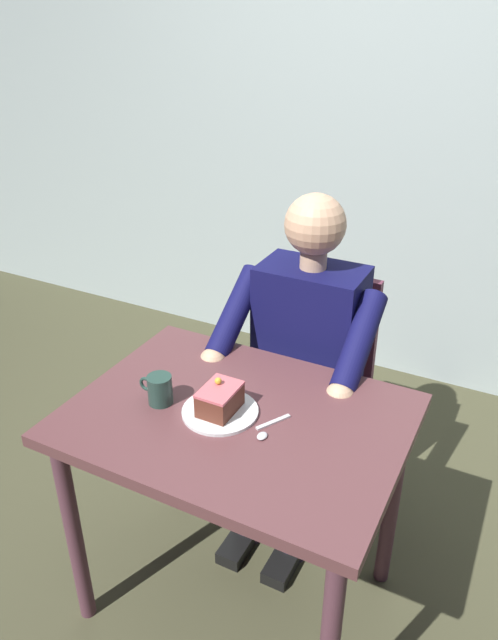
# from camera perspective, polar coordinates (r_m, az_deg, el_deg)

# --- Properties ---
(ground_plane) EXTENTS (14.00, 14.00, 0.00)m
(ground_plane) POSITION_cam_1_polar(r_m,az_deg,el_deg) (2.24, -0.95, -24.63)
(ground_plane) COLOR #45452D
(cafe_rear_panel) EXTENTS (6.40, 0.12, 3.00)m
(cafe_rear_panel) POSITION_cam_1_polar(r_m,az_deg,el_deg) (2.98, 15.58, 21.60)
(cafe_rear_panel) COLOR #A4B4B3
(cafe_rear_panel) RESTS_ON ground
(dining_table) EXTENTS (0.94, 0.70, 0.76)m
(dining_table) POSITION_cam_1_polar(r_m,az_deg,el_deg) (1.77, -1.12, -11.70)
(dining_table) COLOR brown
(dining_table) RESTS_ON ground
(chair) EXTENTS (0.42, 0.42, 0.90)m
(chair) POSITION_cam_1_polar(r_m,az_deg,el_deg) (2.33, 6.38, -5.68)
(chair) COLOR #5F293C
(chair) RESTS_ON ground
(seated_person) EXTENTS (0.53, 0.58, 1.25)m
(seated_person) POSITION_cam_1_polar(r_m,az_deg,el_deg) (2.11, 4.88, -4.46)
(seated_person) COLOR #101043
(seated_person) RESTS_ON ground
(dessert_plate) EXTENTS (0.22, 0.22, 0.01)m
(dessert_plate) POSITION_cam_1_polar(r_m,az_deg,el_deg) (1.71, -2.77, -8.70)
(dessert_plate) COLOR white
(dessert_plate) RESTS_ON dining_table
(cake_slice) EXTENTS (0.09, 0.13, 0.09)m
(cake_slice) POSITION_cam_1_polar(r_m,az_deg,el_deg) (1.68, -2.81, -7.54)
(cake_slice) COLOR #5C2C1F
(cake_slice) RESTS_ON dessert_plate
(coffee_cup) EXTENTS (0.11, 0.07, 0.09)m
(coffee_cup) POSITION_cam_1_polar(r_m,az_deg,el_deg) (1.74, -8.55, -6.51)
(coffee_cup) COLOR #233E36
(coffee_cup) RESTS_ON dining_table
(dessert_spoon) EXTENTS (0.06, 0.14, 0.01)m
(dessert_spoon) POSITION_cam_1_polar(r_m,az_deg,el_deg) (1.64, 1.76, -10.40)
(dessert_spoon) COLOR silver
(dessert_spoon) RESTS_ON dining_table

